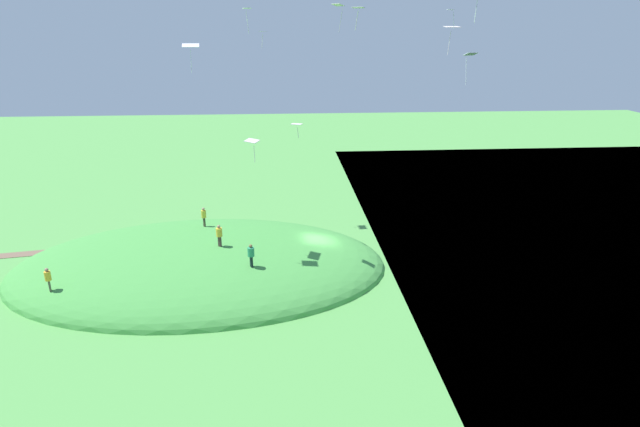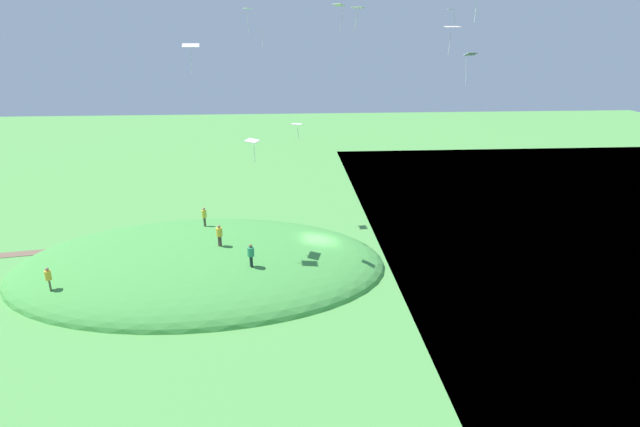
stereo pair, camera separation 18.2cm
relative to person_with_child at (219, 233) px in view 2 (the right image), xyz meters
The scene contains 17 objects.
ground_plane 8.73m from the person_with_child, 163.50° to the right, with size 160.00×160.00×0.00m, color #509646.
grass_hill 4.07m from the person_with_child, 33.81° to the right, with size 29.03×18.63×4.89m, color #459641.
dirt_path 19.26m from the person_with_child, 15.13° to the right, with size 13.44×1.13×0.04m, color brown.
person_with_child is the anchor object (origin of this frame).
person_near_shore 11.61m from the person_with_child, 21.28° to the left, with size 0.55×0.55×1.68m.
person_walking_path 3.92m from the person_with_child, 129.65° to the left, with size 0.63×0.63×1.68m.
person_watching_kites 4.99m from the person_with_child, 69.01° to the right, with size 0.55×0.55×1.65m.
kite_0 21.18m from the person_with_child, 168.87° to the left, with size 0.90×0.73×1.98m.
kite_1 7.40m from the person_with_child, behind, with size 1.11×1.36×1.59m.
kite_2 23.01m from the person_with_child, behind, with size 0.60×0.69×1.31m.
kite_3 18.77m from the person_with_child, 147.27° to the left, with size 0.78×0.70×1.22m.
kite_4 16.67m from the person_with_child, 114.55° to the right, with size 0.73×0.65×1.85m.
kite_5 9.89m from the person_with_child, behind, with size 0.90×0.76×1.03m.
kite_6 18.35m from the person_with_child, 106.99° to the right, with size 0.75×1.05×1.38m.
kite_8 23.27m from the person_with_child, 166.62° to the right, with size 1.22×0.90×2.08m.
kite_9 21.97m from the person_with_child, 131.80° to the right, with size 1.16×1.21×2.28m.
kite_10 13.26m from the person_with_child, 33.26° to the left, with size 1.17×0.87×1.84m.
Camera 2 is at (2.64, 38.02, 17.52)m, focal length 28.70 mm.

